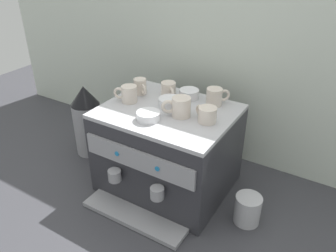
# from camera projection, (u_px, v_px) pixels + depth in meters

# --- Properties ---
(ground_plane) EXTENTS (4.00, 4.00, 0.00)m
(ground_plane) POSITION_uv_depth(u_px,v_px,m) (168.00, 183.00, 1.67)
(ground_plane) COLOR #38383D
(tiled_backsplash_wall) EXTENTS (2.80, 0.03, 1.13)m
(tiled_backsplash_wall) POSITION_uv_depth(u_px,v_px,m) (210.00, 49.00, 1.69)
(tiled_backsplash_wall) COLOR silver
(tiled_backsplash_wall) RESTS_ON ground_plane
(espresso_machine) EXTENTS (0.57, 0.57, 0.40)m
(espresso_machine) POSITION_uv_depth(u_px,v_px,m) (167.00, 149.00, 1.57)
(espresso_machine) COLOR #2D2D33
(espresso_machine) RESTS_ON ground_plane
(ceramic_cup_0) EXTENTS (0.11, 0.07, 0.08)m
(ceramic_cup_0) POSITION_uv_depth(u_px,v_px,m) (128.00, 94.00, 1.52)
(ceramic_cup_0) COLOR beige
(ceramic_cup_0) RESTS_ON espresso_machine
(ceramic_cup_1) EXTENTS (0.12, 0.09, 0.08)m
(ceramic_cup_1) POSITION_uv_depth(u_px,v_px,m) (180.00, 107.00, 1.40)
(ceramic_cup_1) COLOR beige
(ceramic_cup_1) RESTS_ON espresso_machine
(ceramic_cup_2) EXTENTS (0.09, 0.10, 0.08)m
(ceramic_cup_2) POSITION_uv_depth(u_px,v_px,m) (215.00, 97.00, 1.49)
(ceramic_cup_2) COLOR beige
(ceramic_cup_2) RESTS_ON espresso_machine
(ceramic_cup_3) EXTENTS (0.11, 0.07, 0.06)m
(ceramic_cup_3) POSITION_uv_depth(u_px,v_px,m) (207.00, 114.00, 1.36)
(ceramic_cup_3) COLOR beige
(ceramic_cup_3) RESTS_ON espresso_machine
(ceramic_cup_4) EXTENTS (0.09, 0.08, 0.06)m
(ceramic_cup_4) POSITION_uv_depth(u_px,v_px,m) (169.00, 89.00, 1.58)
(ceramic_cup_4) COLOR beige
(ceramic_cup_4) RESTS_ON espresso_machine
(ceramic_cup_5) EXTENTS (0.09, 0.07, 0.07)m
(ceramic_cup_5) POSITION_uv_depth(u_px,v_px,m) (140.00, 87.00, 1.60)
(ceramic_cup_5) COLOR beige
(ceramic_cup_5) RESTS_ON espresso_machine
(ceramic_bowl_0) EXTENTS (0.10, 0.10, 0.03)m
(ceramic_bowl_0) POSITION_uv_depth(u_px,v_px,m) (148.00, 116.00, 1.38)
(ceramic_bowl_0) COLOR white
(ceramic_bowl_0) RESTS_ON espresso_machine
(ceramic_bowl_1) EXTENTS (0.09, 0.09, 0.04)m
(ceramic_bowl_1) POSITION_uv_depth(u_px,v_px,m) (189.00, 94.00, 1.56)
(ceramic_bowl_1) COLOR white
(ceramic_bowl_1) RESTS_ON espresso_machine
(ceramic_bowl_2) EXTENTS (0.10, 0.10, 0.04)m
(ceramic_bowl_2) POSITION_uv_depth(u_px,v_px,m) (170.00, 102.00, 1.50)
(ceramic_bowl_2) COLOR white
(ceramic_bowl_2) RESTS_ON espresso_machine
(coffee_grinder) EXTENTS (0.15, 0.15, 0.39)m
(coffee_grinder) POSITION_uv_depth(u_px,v_px,m) (87.00, 120.00, 1.82)
(coffee_grinder) COLOR #939399
(coffee_grinder) RESTS_ON ground_plane
(milk_pitcher) EXTENTS (0.11, 0.11, 0.13)m
(milk_pitcher) POSITION_uv_depth(u_px,v_px,m) (248.00, 209.00, 1.42)
(milk_pitcher) COLOR #B7B7BC
(milk_pitcher) RESTS_ON ground_plane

